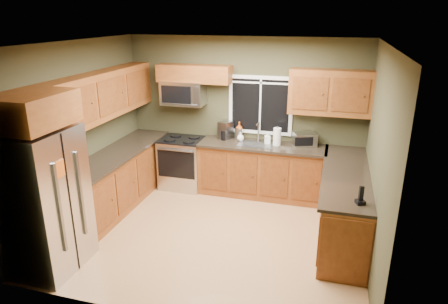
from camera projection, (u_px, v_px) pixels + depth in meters
The scene contains 29 objects.
floor at pixel (214, 233), 5.86m from camera, with size 4.20×4.20×0.00m, color #A9774A.
ceiling at pixel (213, 43), 4.97m from camera, with size 4.20×4.20×0.00m, color white.
back_wall at pixel (243, 115), 7.05m from camera, with size 4.20×4.20×0.00m, color #383721.
front_wall at pixel (157, 203), 3.78m from camera, with size 4.20×4.20×0.00m, color #383721.
left_wall at pixel (79, 134), 5.95m from camera, with size 3.60×3.60×0.00m, color #383721.
right_wall at pixel (377, 160), 4.88m from camera, with size 3.60×3.60×0.00m, color #383721.
window at pixel (260, 105), 6.89m from camera, with size 1.12×0.03×1.02m.
base_cabinets_left at pixel (119, 180), 6.60m from camera, with size 0.60×2.65×0.90m, color brown.
countertop_left at pixel (118, 153), 6.44m from camera, with size 0.65×2.65×0.04m, color black.
base_cabinets_back at pixel (262, 171), 6.97m from camera, with size 2.17×0.60×0.90m, color brown.
countertop_back at pixel (262, 146), 6.79m from camera, with size 2.17×0.65×0.04m, color black.
base_cabinets_peninsula at pixel (344, 204), 5.74m from camera, with size 0.60×2.52×0.90m.
countertop_peninsula at pixel (346, 174), 5.60m from camera, with size 0.65×2.50×0.04m, color black.
upper_cabinets_left at pixel (103, 95), 6.18m from camera, with size 0.33×2.65×0.72m, color brown.
upper_cabinets_back_left at pixel (194, 74), 6.88m from camera, with size 1.30×0.33×0.30m, color brown.
upper_cabinets_back_right at pixel (330, 92), 6.36m from camera, with size 1.30×0.33×0.72m, color brown.
upper_cabinet_over_fridge at pixel (30, 110), 4.46m from camera, with size 0.72×0.90×0.38m, color brown.
refrigerator at pixel (45, 201), 4.83m from camera, with size 0.74×0.90×1.80m.
range at pixel (183, 163), 7.31m from camera, with size 0.76×0.69×0.94m.
microwave at pixel (183, 93), 7.02m from camera, with size 0.76×0.41×0.42m.
sink at pixel (256, 143), 6.83m from camera, with size 0.60×0.42×0.36m.
toaster_oven at pixel (305, 139), 6.70m from camera, with size 0.44×0.40×0.23m.
coffee_maker at pixel (225, 131), 7.07m from camera, with size 0.26×0.30×0.31m.
kettle at pixel (239, 133), 7.03m from camera, with size 0.15×0.15×0.25m.
paper_towel_roll at pixel (277, 137), 6.71m from camera, with size 0.13×0.13×0.33m.
soap_bottle_a at pixel (239, 131), 7.03m from camera, with size 0.12×0.12×0.32m, color #D55A14.
soap_bottle_b at pixel (267, 138), 6.81m from camera, with size 0.09×0.09×0.20m, color white.
soap_bottle_c at pixel (241, 137), 6.97m from camera, with size 0.12×0.12×0.15m, color white.
cordless_phone at pixel (361, 199), 4.65m from camera, with size 0.13×0.13×0.22m.
Camera 1 is at (1.53, -4.91, 3.05)m, focal length 32.00 mm.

